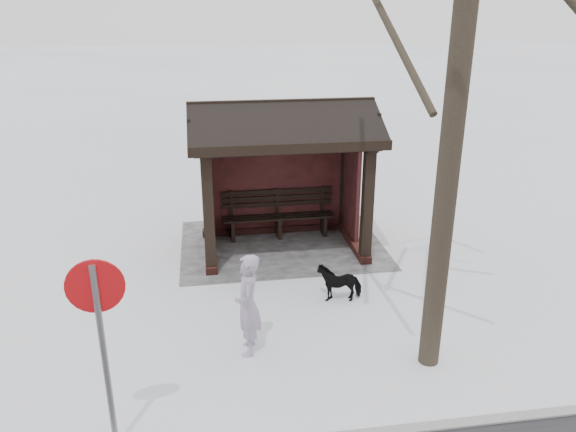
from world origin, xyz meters
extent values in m
plane|color=white|center=(0.00, 0.00, 0.00)|extent=(120.00, 120.00, 0.00)
cube|color=gray|center=(0.00, -0.20, 0.01)|extent=(4.20, 3.20, 0.02)
cube|color=#3B1915|center=(0.00, -0.90, 0.08)|extent=(3.30, 0.22, 0.16)
cube|color=#3B1915|center=(-1.50, 0.00, 0.08)|extent=(0.22, 2.10, 0.16)
cube|color=#3B1915|center=(1.50, 0.00, 0.08)|extent=(0.22, 2.10, 0.16)
cube|color=black|center=(-1.50, 0.90, 1.15)|extent=(0.20, 0.20, 2.30)
cube|color=black|center=(1.50, 0.90, 1.15)|extent=(0.20, 0.20, 2.30)
cube|color=black|center=(-1.50, -0.90, 1.15)|extent=(0.20, 0.20, 2.30)
cube|color=black|center=(1.50, -0.90, 1.15)|extent=(0.20, 0.20, 2.30)
cube|color=black|center=(0.00, -0.90, 1.23)|extent=(2.80, 0.08, 2.14)
cube|color=black|center=(-1.50, -0.31, 1.23)|extent=(0.08, 1.17, 2.14)
cube|color=black|center=(1.50, -0.31, 1.23)|extent=(0.08, 1.17, 2.14)
cube|color=black|center=(0.00, 0.90, 2.36)|extent=(3.40, 0.20, 0.18)
cube|color=black|center=(0.00, -0.90, 2.36)|extent=(3.40, 0.20, 0.18)
cylinder|color=black|center=(-1.50, 4.20, 4.28)|extent=(0.29, 0.29, 8.55)
imported|color=#988BA4|center=(1.02, 3.56, 0.77)|extent=(0.43, 0.60, 1.54)
imported|color=black|center=(-0.66, 2.21, 0.31)|extent=(0.77, 0.39, 0.63)
cylinder|color=gray|center=(2.71, 5.23, 1.17)|extent=(0.07, 0.07, 2.33)
cylinder|color=red|center=(2.71, 5.21, 2.08)|extent=(0.61, 0.06, 0.61)
cylinder|color=white|center=(2.71, 5.19, 2.08)|extent=(0.47, 0.06, 0.47)
camera|label=1|loc=(1.52, 10.59, 4.82)|focal=35.00mm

